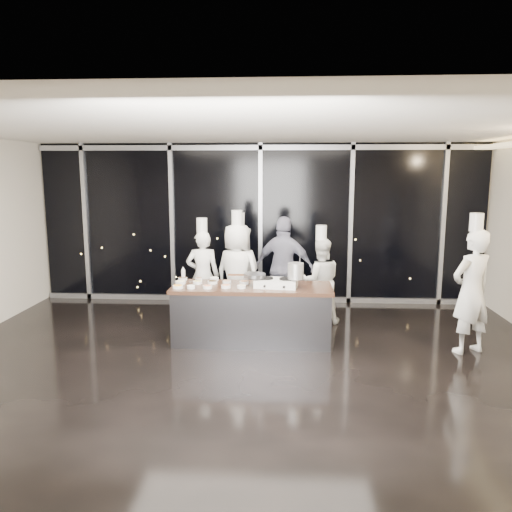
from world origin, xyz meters
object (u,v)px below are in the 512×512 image
(stove, at_px, (276,283))
(stock_pot, at_px, (296,271))
(frying_pan, at_px, (254,275))
(demo_counter, at_px, (252,314))
(chef_left, at_px, (237,272))
(chef_right, at_px, (320,280))
(chef_center, at_px, (240,271))
(chef_far_left, at_px, (203,274))
(guest, at_px, (284,268))
(chef_side, at_px, (471,291))

(stove, xyz_separation_m, stock_pot, (0.29, -0.05, 0.20))
(frying_pan, bearing_deg, demo_counter, 160.11)
(chef_left, relative_size, chef_right, 1.15)
(demo_counter, distance_m, chef_center, 1.49)
(chef_far_left, bearing_deg, guest, 178.27)
(chef_center, distance_m, chef_right, 1.48)
(stock_pot, bearing_deg, guest, 97.30)
(chef_far_left, bearing_deg, chef_right, 170.89)
(stove, relative_size, frying_pan, 1.13)
(demo_counter, bearing_deg, stove, -7.02)
(stove, relative_size, chef_far_left, 0.37)
(chef_far_left, xyz_separation_m, chef_side, (4.18, -1.40, 0.11))
(demo_counter, xyz_separation_m, stove, (0.38, -0.05, 0.51))
(stove, xyz_separation_m, chef_right, (0.75, 1.13, -0.20))
(chef_side, bearing_deg, chef_left, -46.75)
(stove, height_order, frying_pan, frying_pan)
(demo_counter, distance_m, chef_side, 3.26)
(frying_pan, relative_size, chef_left, 0.30)
(stove, relative_size, chef_right, 0.39)
(chef_left, distance_m, chef_right, 1.46)
(demo_counter, xyz_separation_m, chef_side, (3.22, -0.25, 0.48))
(stock_pot, relative_size, chef_side, 0.12)
(stove, xyz_separation_m, chef_center, (-0.70, 1.44, -0.11))
(chef_far_left, xyz_separation_m, chef_right, (2.08, -0.06, -0.07))
(demo_counter, xyz_separation_m, chef_far_left, (-0.96, 1.15, 0.37))
(frying_pan, relative_size, chef_right, 0.35)
(stove, relative_size, chef_center, 0.35)
(stock_pot, relative_size, chef_center, 0.13)
(demo_counter, xyz_separation_m, stock_pot, (0.67, -0.09, 0.71))
(chef_left, bearing_deg, stove, 147.35)
(demo_counter, relative_size, frying_pan, 4.12)
(guest, bearing_deg, chef_left, 31.51)
(chef_left, height_order, chef_right, chef_left)
(stove, xyz_separation_m, chef_left, (-0.71, 1.11, -0.08))
(demo_counter, xyz_separation_m, frying_pan, (0.03, -0.02, 0.62))
(guest, height_order, chef_side, chef_side)
(stock_pot, height_order, guest, guest)
(stock_pot, bearing_deg, chef_right, 68.97)
(chef_side, bearing_deg, chef_right, -58.93)
(demo_counter, bearing_deg, chef_right, 44.02)
(frying_pan, height_order, guest, guest)
(chef_left, bearing_deg, chef_side, -175.43)
(demo_counter, distance_m, chef_far_left, 1.54)
(stove, height_order, chef_center, chef_center)
(chef_far_left, bearing_deg, chef_side, 154.06)
(chef_far_left, distance_m, chef_side, 4.41)
(chef_left, bearing_deg, chef_far_left, 17.56)
(frying_pan, relative_size, stock_pot, 2.48)
(stove, distance_m, chef_center, 1.61)
(chef_right, relative_size, chef_side, 0.84)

